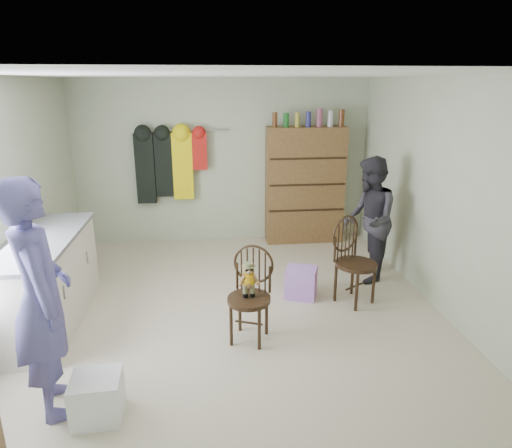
{
  "coord_description": "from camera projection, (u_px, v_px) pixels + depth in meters",
  "views": [
    {
      "loc": [
        -0.28,
        -4.53,
        2.43
      ],
      "look_at": [
        0.25,
        0.2,
        0.95
      ],
      "focal_mm": 32.0,
      "sensor_mm": 36.0,
      "label": 1
    }
  ],
  "objects": [
    {
      "name": "ground_plane",
      "position": [
        236.0,
        312.0,
        5.05
      ],
      "size": [
        5.0,
        5.0,
        0.0
      ],
      "primitive_type": "plane",
      "color": "beige",
      "rests_on": "ground"
    },
    {
      "name": "room_walls",
      "position": [
        230.0,
        162.0,
        5.09
      ],
      "size": [
        5.0,
        5.0,
        5.0
      ],
      "color": "beige",
      "rests_on": "ground"
    },
    {
      "name": "counter",
      "position": [
        47.0,
        281.0,
        4.71
      ],
      "size": [
        0.64,
        1.86,
        0.94
      ],
      "color": "silver",
      "rests_on": "ground"
    },
    {
      "name": "plastic_tub",
      "position": [
        97.0,
        397.0,
        3.42
      ],
      "size": [
        0.38,
        0.36,
        0.34
      ],
      "primitive_type": "cube",
      "rotation": [
        0.0,
        0.0,
        0.05
      ],
      "color": "white",
      "rests_on": "ground"
    },
    {
      "name": "chair_front",
      "position": [
        250.0,
        288.0,
        4.4
      ],
      "size": [
        0.54,
        0.54,
        0.94
      ],
      "rotation": [
        0.0,
        0.0,
        -0.37
      ],
      "color": "black",
      "rests_on": "ground"
    },
    {
      "name": "chair_far",
      "position": [
        352.0,
        257.0,
        5.16
      ],
      "size": [
        0.62,
        0.62,
        1.01
      ],
      "rotation": [
        0.0,
        0.0,
        0.57
      ],
      "color": "black",
      "rests_on": "ground"
    },
    {
      "name": "striped_bag",
      "position": [
        301.0,
        283.0,
        5.35
      ],
      "size": [
        0.42,
        0.38,
        0.37
      ],
      "primitive_type": "cube",
      "rotation": [
        0.0,
        0.0,
        -0.36
      ],
      "color": "#E572C8",
      "rests_on": "ground"
    },
    {
      "name": "person_left",
      "position": [
        41.0,
        299.0,
        3.33
      ],
      "size": [
        0.67,
        0.79,
        1.83
      ],
      "primitive_type": "imported",
      "rotation": [
        0.0,
        0.0,
        1.97
      ],
      "color": "#565093",
      "rests_on": "ground"
    },
    {
      "name": "person_right",
      "position": [
        369.0,
        220.0,
        5.69
      ],
      "size": [
        0.74,
        0.87,
        1.58
      ],
      "primitive_type": "imported",
      "rotation": [
        0.0,
        0.0,
        -1.77
      ],
      "color": "#2D2B33",
      "rests_on": "ground"
    },
    {
      "name": "dresser",
      "position": [
        305.0,
        184.0,
        7.1
      ],
      "size": [
        1.2,
        0.39,
        2.07
      ],
      "color": "brown",
      "rests_on": "ground"
    },
    {
      "name": "coat_rack",
      "position": [
        169.0,
        165.0,
        6.85
      ],
      "size": [
        1.42,
        0.12,
        1.09
      ],
      "color": "#99999E",
      "rests_on": "ground"
    }
  ]
}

